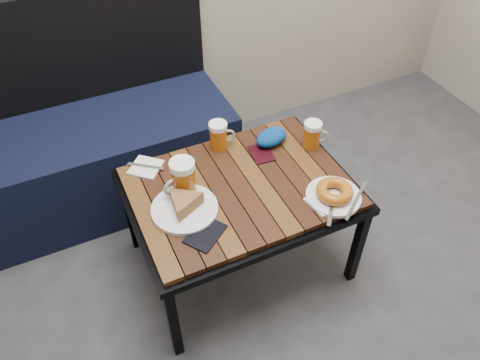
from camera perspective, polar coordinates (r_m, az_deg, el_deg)
name	(u,v)px	position (r m, az deg, el deg)	size (l,w,h in m)	color
bench	(81,157)	(2.30, -18.83, 2.71)	(1.40, 0.50, 0.95)	black
cafe_table	(240,193)	(1.79, 0.00, -1.65)	(0.84, 0.62, 0.47)	black
beer_mug_left	(183,178)	(1.69, -7.00, 0.26)	(0.14, 0.11, 0.15)	#A6520D
beer_mug_centre	(219,135)	(1.88, -2.59, 5.46)	(0.11, 0.08, 0.12)	#A6520D
beer_mug_right	(312,134)	(1.91, 8.82, 5.51)	(0.11, 0.09, 0.12)	#A6520D
plate_pie	(184,205)	(1.66, -6.82, -3.08)	(0.24, 0.24, 0.07)	white
plate_bagel	(334,193)	(1.73, 11.41, -1.62)	(0.25, 0.23, 0.06)	white
napkin_left	(146,167)	(1.86, -11.41, 1.55)	(0.16, 0.16, 0.01)	white
napkin_right	(326,201)	(1.72, 10.41, -2.51)	(0.14, 0.13, 0.01)	white
passport_navy	(205,234)	(1.60, -4.27, -6.56)	(0.10, 0.14, 0.01)	black
passport_burgundy	(261,153)	(1.89, 2.62, 3.26)	(0.08, 0.11, 0.01)	black
knit_pouch	(271,137)	(1.92, 3.84, 5.25)	(0.14, 0.09, 0.06)	#050F83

